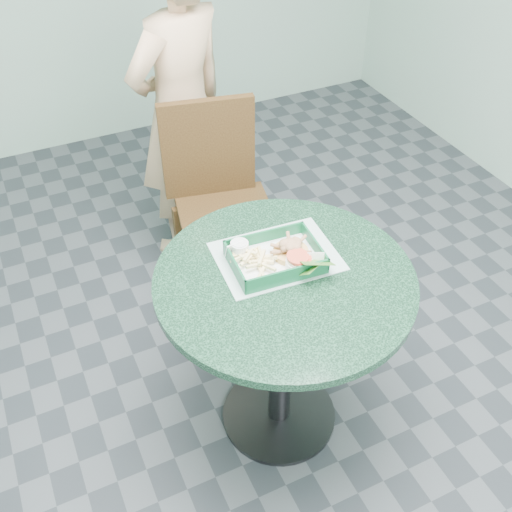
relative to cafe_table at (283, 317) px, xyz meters
name	(u,v)px	position (x,y,z in m)	size (l,w,h in m)	color
floor	(279,415)	(0.00, 0.00, -0.58)	(4.00, 5.00, 0.02)	#303335
cafe_table	(283,317)	(0.00, 0.00, 0.00)	(0.85, 0.85, 0.75)	#2D2D30
dining_chair	(219,191)	(0.11, 0.84, -0.05)	(0.42, 0.42, 0.93)	#422717
diner_person	(181,109)	(0.08, 1.18, 0.21)	(0.57, 0.38, 1.57)	tan
placemat	(276,261)	(0.02, 0.10, 0.17)	(0.39, 0.29, 0.00)	#A4C3BC
food_basket	(275,264)	(0.00, 0.07, 0.19)	(0.29, 0.21, 0.06)	#105932
crab_sandwich	(290,251)	(0.06, 0.07, 0.22)	(0.12, 0.12, 0.07)	tan
fries_pile	(255,265)	(-0.07, 0.07, 0.21)	(0.12, 0.13, 0.05)	#FFE598
sauce_ramekin	(239,252)	(-0.10, 0.14, 0.22)	(0.06, 0.06, 0.03)	white
garnish_cup	(303,266)	(0.06, 0.00, 0.21)	(0.13, 0.13, 0.05)	white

